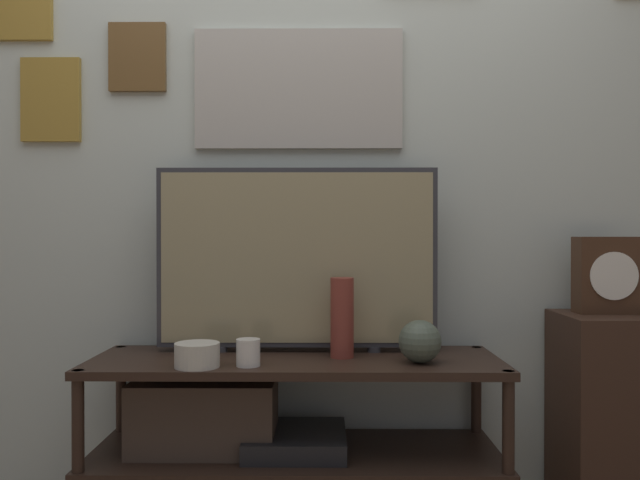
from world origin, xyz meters
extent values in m
cube|color=beige|center=(0.00, 0.58, 1.35)|extent=(6.40, 0.06, 2.70)
cube|color=#B2ADA3|center=(0.00, 0.54, 1.59)|extent=(0.83, 0.02, 0.48)
cube|color=#B2BCC6|center=(0.00, 0.53, 1.59)|extent=(0.79, 0.01, 0.44)
cube|color=olive|center=(-1.11, 0.54, 1.89)|extent=(0.23, 0.02, 0.21)
cube|color=#2D2D33|center=(-1.11, 0.53, 1.89)|extent=(0.20, 0.01, 0.18)
cube|color=brown|center=(-0.65, 0.54, 1.72)|extent=(0.23, 0.02, 0.27)
cube|color=#2D2D33|center=(-0.65, 0.53, 1.72)|extent=(0.19, 0.01, 0.24)
cube|color=olive|center=(-1.00, 0.54, 1.55)|extent=(0.24, 0.02, 0.34)
cube|color=#2D2D33|center=(-1.00, 0.53, 1.55)|extent=(0.20, 0.01, 0.30)
cube|color=black|center=(0.00, 0.29, 0.55)|extent=(1.47, 0.49, 0.03)
cube|color=black|center=(0.00, 0.29, 0.21)|extent=(1.47, 0.49, 0.03)
cylinder|color=black|center=(-0.70, 0.07, 0.28)|extent=(0.04, 0.04, 0.56)
cylinder|color=black|center=(0.70, 0.07, 0.28)|extent=(0.04, 0.04, 0.56)
cylinder|color=black|center=(-0.70, 0.50, 0.28)|extent=(0.04, 0.04, 0.56)
cylinder|color=black|center=(0.70, 0.50, 0.28)|extent=(0.04, 0.04, 0.56)
cube|color=black|center=(0.00, 0.29, 0.26)|extent=(0.36, 0.34, 0.07)
cube|color=#47382D|center=(-0.33, 0.29, 0.36)|extent=(0.51, 0.27, 0.26)
cylinder|color=#333338|center=(-0.29, 0.40, 0.57)|extent=(0.05, 0.05, 0.02)
cylinder|color=#333338|center=(0.29, 0.40, 0.57)|extent=(0.05, 0.05, 0.02)
cube|color=#333338|center=(0.00, 0.40, 0.92)|extent=(1.06, 0.04, 0.68)
cube|color=#998C66|center=(0.00, 0.38, 0.92)|extent=(1.02, 0.01, 0.64)
sphere|color=#4C5647|center=(0.43, 0.19, 0.64)|extent=(0.15, 0.15, 0.15)
cylinder|color=brown|center=(0.17, 0.29, 0.71)|extent=(0.08, 0.08, 0.29)
cylinder|color=beige|center=(-0.32, 0.12, 0.60)|extent=(0.15, 0.15, 0.08)
cylinder|color=silver|center=(-0.15, 0.14, 0.61)|extent=(0.08, 0.08, 0.09)
cube|color=#382319|center=(1.18, 0.35, 0.36)|extent=(0.39, 0.35, 0.71)
cube|color=#422819|center=(1.17, 0.39, 0.86)|extent=(0.24, 0.10, 0.29)
cylinder|color=white|center=(1.17, 0.33, 0.86)|extent=(0.18, 0.01, 0.18)
camera|label=1|loc=(0.11, -1.96, 1.00)|focal=35.00mm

